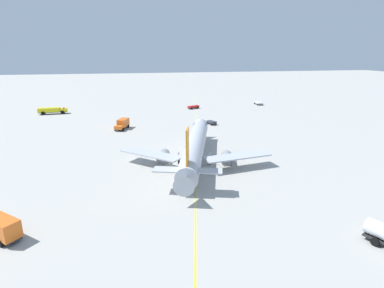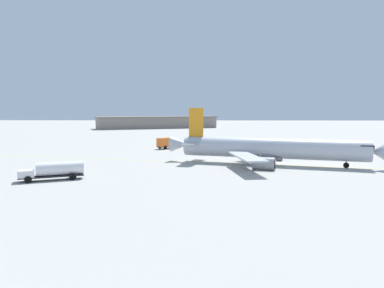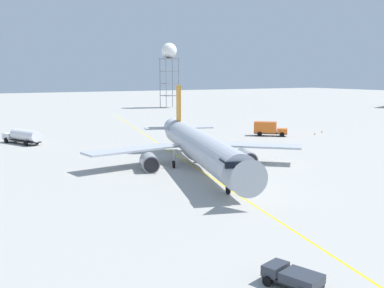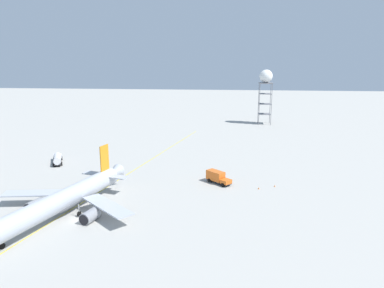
{
  "view_description": "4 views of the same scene",
  "coord_description": "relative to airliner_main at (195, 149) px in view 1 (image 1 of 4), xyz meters",
  "views": [
    {
      "loc": [
        65.71,
        -10.26,
        23.9
      ],
      "look_at": [
        2.16,
        2.9,
        4.49
      ],
      "focal_mm": 29.09,
      "sensor_mm": 36.0,
      "label": 1
    },
    {
      "loc": [
        14.96,
        81.91,
        11.36
      ],
      "look_at": [
        17.51,
        -5.99,
        3.31
      ],
      "focal_mm": 35.97,
      "sensor_mm": 36.0,
      "label": 2
    },
    {
      "loc": [
        -55.25,
        36.3,
        13.46
      ],
      "look_at": [
        4.42,
        3.17,
        3.17
      ],
      "focal_mm": 43.34,
      "sensor_mm": 36.0,
      "label": 3
    },
    {
      "loc": [
        -67.57,
        -30.09,
        32.29
      ],
      "look_at": [
        45.99,
        -19.07,
        5.4
      ],
      "focal_mm": 35.07,
      "sensor_mm": 36.0,
      "label": 4
    }
  ],
  "objects": [
    {
      "name": "ground_plane",
      "position": [
        -1.39,
        -3.71,
        -3.13
      ],
      "size": [
        600.0,
        600.0,
        0.0
      ],
      "primitive_type": "plane",
      "color": "#ADAAA3"
    },
    {
      "name": "airliner_main",
      "position": [
        0.0,
        0.0,
        0.0
      ],
      "size": [
        42.44,
        31.82,
        11.65
      ],
      "rotation": [
        0.0,
        0.0,
        2.85
      ],
      "color": "#B2B7C1",
      "rests_on": "ground_plane"
    },
    {
      "name": "fire_tender_truck",
      "position": [
        -65.8,
        -43.53,
        -1.59
      ],
      "size": [
        3.4,
        10.81,
        2.5
      ],
      "rotation": [
        0.0,
        0.0,
        1.62
      ],
      "color": "#232326",
      "rests_on": "ground_plane"
    },
    {
      "name": "baggage_truck_truck",
      "position": [
        -35.36,
        13.48,
        -2.42
      ],
      "size": [
        4.05,
        2.96,
        1.22
      ],
      "rotation": [
        0.0,
        0.0,
        0.32
      ],
      "color": "#232326",
      "rests_on": "ground_plane"
    },
    {
      "name": "catering_truck_truck_extra",
      "position": [
        23.9,
        -31.41,
        -1.47
      ],
      "size": [
        6.59,
        6.92,
        3.1
      ],
      "rotation": [
        0.0,
        0.0,
        3.98
      ],
      "color": "#232326",
      "rests_on": "ground_plane"
    },
    {
      "name": "taxiway_centreline",
      "position": [
        -5.63,
        1.4,
        -3.13
      ],
      "size": [
        194.92,
        42.93,
        0.01
      ],
      "rotation": [
        0.0,
        0.0,
        2.93
      ],
      "color": "yellow",
      "rests_on": "ground_plane"
    },
    {
      "name": "catering_truck_truck",
      "position": [
        -35.08,
        -16.09,
        -1.47
      ],
      "size": [
        7.5,
        4.87,
        3.1
      ],
      "rotation": [
        0.0,
        0.0,
        5.92
      ],
      "color": "#232326",
      "rests_on": "ground_plane"
    },
    {
      "name": "ops_pickup_truck",
      "position": [
        -66.13,
        13.66,
        -2.32
      ],
      "size": [
        3.79,
        5.45,
        1.41
      ],
      "rotation": [
        0.0,
        0.0,
        2.0
      ],
      "color": "#232326",
      "rests_on": "ground_plane"
    },
    {
      "name": "pushback_tug_truck",
      "position": [
        -70.21,
        45.6,
        -2.32
      ],
      "size": [
        5.1,
        2.93,
        1.3
      ],
      "rotation": [
        0.0,
        0.0,
        3.11
      ],
      "color": "#232326",
      "rests_on": "ground_plane"
    }
  ]
}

